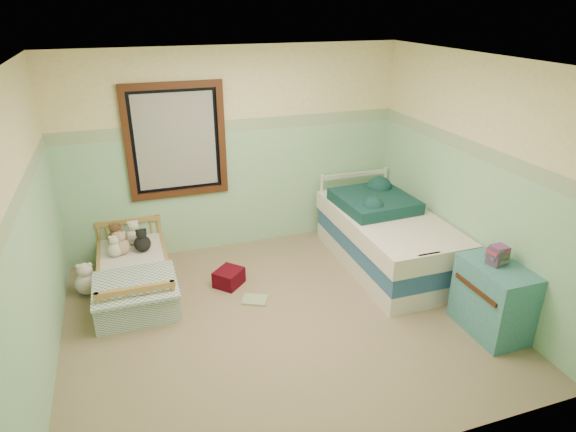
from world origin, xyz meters
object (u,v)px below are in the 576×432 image
object	(u,v)px
toddler_bed_frame	(135,281)
twin_bed_frame	(386,257)
floor_book	(255,300)
plush_floor_cream	(87,283)
dresser	(493,299)
plush_floor_tan	(123,307)
red_pillow	(229,277)

from	to	relation	value
toddler_bed_frame	twin_bed_frame	distance (m)	2.93
twin_bed_frame	floor_book	world-z (taller)	twin_bed_frame
plush_floor_cream	dresser	xyz separation A→B (m)	(3.72, -1.95, 0.23)
dresser	floor_book	size ratio (longest dim) A/B	2.75
twin_bed_frame	toddler_bed_frame	bearing A→B (deg)	171.91
dresser	plush_floor_cream	bearing A→B (deg)	152.38
toddler_bed_frame	plush_floor_cream	world-z (taller)	plush_floor_cream
toddler_bed_frame	dresser	world-z (taller)	dresser
toddler_bed_frame	plush_floor_cream	size ratio (longest dim) A/B	6.02
toddler_bed_frame	twin_bed_frame	bearing A→B (deg)	-8.09
plush_floor_tan	red_pillow	xyz separation A→B (m)	(1.15, 0.27, -0.02)
plush_floor_cream	red_pillow	size ratio (longest dim) A/B	0.84
plush_floor_cream	plush_floor_tan	bearing A→B (deg)	-58.85
toddler_bed_frame	twin_bed_frame	world-z (taller)	twin_bed_frame
plush_floor_tan	floor_book	bearing A→B (deg)	-6.09
plush_floor_tan	twin_bed_frame	xyz separation A→B (m)	(3.05, 0.11, -0.01)
toddler_bed_frame	dresser	distance (m)	3.74
plush_floor_cream	plush_floor_tan	size ratio (longest dim) A/B	1.07
plush_floor_tan	dresser	world-z (taller)	dresser
floor_book	dresser	bearing A→B (deg)	-5.10
plush_floor_cream	red_pillow	bearing A→B (deg)	-12.03
plush_floor_cream	twin_bed_frame	bearing A→B (deg)	-8.08
toddler_bed_frame	dresser	bearing A→B (deg)	-30.23
plush_floor_tan	toddler_bed_frame	bearing A→B (deg)	74.39
red_pillow	plush_floor_cream	bearing A→B (deg)	167.97
toddler_bed_frame	dresser	size ratio (longest dim) A/B	2.13
toddler_bed_frame	plush_floor_tan	distance (m)	0.54
dresser	plush_floor_tan	bearing A→B (deg)	158.01
twin_bed_frame	dresser	world-z (taller)	dresser
plush_floor_cream	red_pillow	xyz separation A→B (m)	(1.50, -0.32, -0.03)
plush_floor_tan	dresser	bearing A→B (deg)	-21.99
red_pillow	floor_book	world-z (taller)	red_pillow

